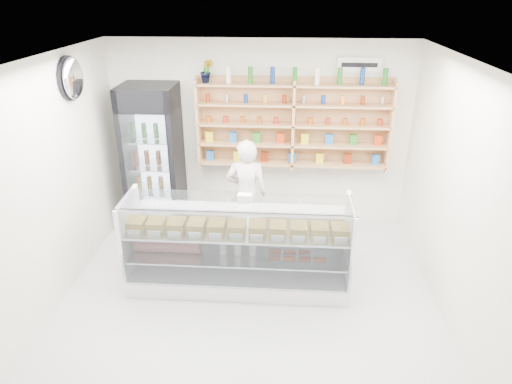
{
  "coord_description": "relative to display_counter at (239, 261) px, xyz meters",
  "views": [
    {
      "loc": [
        0.41,
        -4.18,
        3.47
      ],
      "look_at": [
        0.05,
        0.9,
        1.16
      ],
      "focal_mm": 32.0,
      "sensor_mm": 36.0,
      "label": 1
    }
  ],
  "objects": [
    {
      "name": "room",
      "position": [
        0.15,
        -0.62,
        1.07
      ],
      "size": [
        5.0,
        5.0,
        5.0
      ],
      "color": "#BCBBC0",
      "rests_on": "ground"
    },
    {
      "name": "display_counter",
      "position": [
        0.0,
        0.0,
        0.0
      ],
      "size": [
        2.72,
        0.81,
        1.18
      ],
      "color": "white",
      "rests_on": "floor"
    },
    {
      "name": "shop_worker",
      "position": [
        0.02,
        0.99,
        0.46
      ],
      "size": [
        0.59,
        0.4,
        1.59
      ],
      "primitive_type": "imported",
      "rotation": [
        0.0,
        0.0,
        3.11
      ],
      "color": "silver",
      "rests_on": "floor"
    },
    {
      "name": "drinks_cooler",
      "position": [
        -1.42,
        1.52,
        0.77
      ],
      "size": [
        0.8,
        0.78,
        2.2
      ],
      "rotation": [
        0.0,
        0.0,
        0.01
      ],
      "color": "black",
      "rests_on": "floor"
    },
    {
      "name": "wall_shelving",
      "position": [
        0.65,
        1.72,
        1.26
      ],
      "size": [
        2.84,
        0.28,
        1.33
      ],
      "color": "tan",
      "rests_on": "back_wall"
    },
    {
      "name": "potted_plant",
      "position": [
        -0.6,
        1.72,
        2.03
      ],
      "size": [
        0.2,
        0.17,
        0.33
      ],
      "primitive_type": "imported",
      "rotation": [
        0.0,
        0.0,
        0.14
      ],
      "color": "#1E6626",
      "rests_on": "wall_shelving"
    },
    {
      "name": "security_mirror",
      "position": [
        -2.02,
        0.58,
        2.12
      ],
      "size": [
        0.15,
        0.5,
        0.5
      ],
      "primitive_type": "ellipsoid",
      "color": "silver",
      "rests_on": "left_wall"
    },
    {
      "name": "wall_sign",
      "position": [
        1.55,
        1.85,
        2.12
      ],
      "size": [
        0.62,
        0.03,
        0.2
      ],
      "primitive_type": "cube",
      "color": "white",
      "rests_on": "back_wall"
    }
  ]
}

